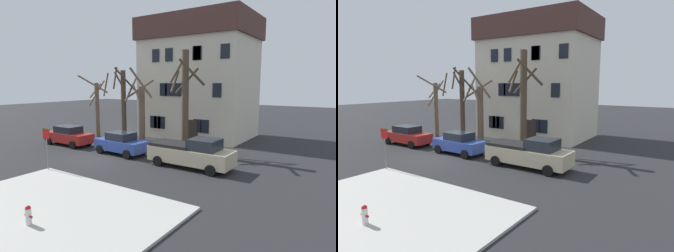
% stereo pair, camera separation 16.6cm
% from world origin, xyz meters
% --- Properties ---
extents(ground_plane, '(120.00, 120.00, 0.00)m').
position_xyz_m(ground_plane, '(0.00, 0.00, 0.00)').
color(ground_plane, '#262628').
extents(sidewalk_slab, '(10.62, 7.41, 0.12)m').
position_xyz_m(sidewalk_slab, '(4.82, -7.17, 0.06)').
color(sidewalk_slab, '#B7B5AD').
rests_on(sidewalk_slab, ground_plane).
extents(building_main, '(10.88, 7.64, 11.76)m').
position_xyz_m(building_main, '(1.60, 12.53, 5.98)').
color(building_main, beige).
rests_on(building_main, ground_plane).
extents(tree_bare_near, '(3.19, 3.38, 6.42)m').
position_xyz_m(tree_bare_near, '(-6.54, 6.32, 3.15)').
color(tree_bare_near, brown).
rests_on(tree_bare_near, ground_plane).
extents(tree_bare_mid, '(2.62, 1.96, 6.90)m').
position_xyz_m(tree_bare_mid, '(-2.64, 5.86, 3.57)').
color(tree_bare_mid, '#4C3D2D').
rests_on(tree_bare_mid, ground_plane).
extents(tree_bare_far, '(3.20, 3.20, 6.74)m').
position_xyz_m(tree_bare_far, '(-0.79, 6.12, 3.05)').
color(tree_bare_far, brown).
rests_on(tree_bare_far, ground_plane).
extents(tree_bare_end, '(2.77, 2.77, 7.85)m').
position_xyz_m(tree_bare_end, '(4.33, 5.08, 4.19)').
color(tree_bare_end, '#4C3D2D').
rests_on(tree_bare_end, ground_plane).
extents(car_red_sedan, '(4.74, 1.94, 1.69)m').
position_xyz_m(car_red_sedan, '(-5.67, 2.03, 0.85)').
color(car_red_sedan, '#AD231E').
rests_on(car_red_sedan, ground_plane).
extents(car_blue_sedan, '(4.30, 2.11, 1.69)m').
position_xyz_m(car_blue_sedan, '(0.47, 2.09, 0.85)').
color(car_blue_sedan, '#2D4799').
rests_on(car_blue_sedan, ground_plane).
extents(pickup_truck_beige, '(5.62, 2.21, 1.97)m').
position_xyz_m(pickup_truck_beige, '(6.68, 1.92, 0.95)').
color(pickup_truck_beige, '#C6B793').
rests_on(pickup_truck_beige, ground_plane).
extents(fire_hydrant, '(0.42, 0.22, 0.75)m').
position_xyz_m(fire_hydrant, '(5.48, -8.42, 0.51)').
color(fire_hydrant, silver).
rests_on(fire_hydrant, sidewalk_slab).
extents(street_sign_pole, '(0.76, 0.07, 2.68)m').
position_xyz_m(street_sign_pole, '(-0.32, -3.67, 1.88)').
color(street_sign_pole, slate).
rests_on(street_sign_pole, ground_plane).
extents(bicycle_leaning, '(1.74, 0.29, 1.03)m').
position_xyz_m(bicycle_leaning, '(-6.17, 4.27, 0.37)').
color(bicycle_leaning, black).
rests_on(bicycle_leaning, ground_plane).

